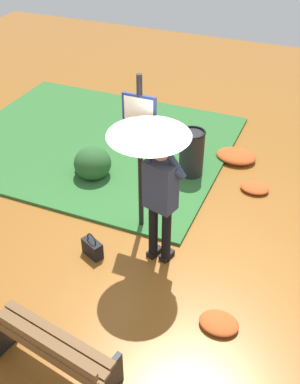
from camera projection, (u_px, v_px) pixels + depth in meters
ground_plane at (167, 254)px, 6.22m from camera, size 18.00×18.00×0.00m
grass_verge at (94, 143)px, 8.55m from camera, size 4.80×4.00×0.05m
person_with_umbrella at (154, 158)px, 5.26m from camera, size 0.96×0.96×2.04m
info_sign_post at (140, 139)px, 5.82m from camera, size 0.44×0.07×2.30m
handbag at (92, 248)px, 6.13m from camera, size 0.33×0.25×0.37m
park_bench at (49, 349)px, 4.57m from camera, size 1.40×0.60×0.75m
trash_bin at (192, 154)px, 7.49m from camera, size 0.42×0.42×0.83m
shrub_cluster at (91, 163)px, 7.56m from camera, size 0.67×0.61×0.55m
leaf_pile_near_person at (236, 156)px, 8.08m from camera, size 0.69×0.55×0.15m
leaf_pile_by_bench at (219, 323)px, 5.25m from camera, size 0.46×0.37×0.10m
leaf_pile_far_path at (255, 188)px, 7.36m from camera, size 0.45×0.36×0.10m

